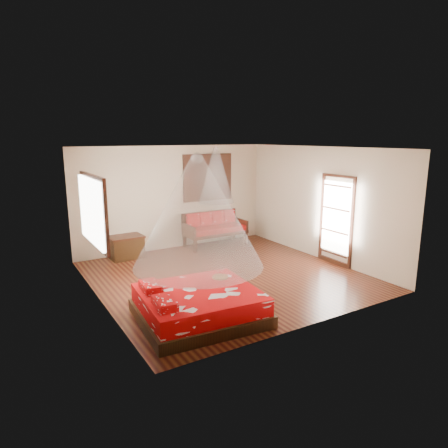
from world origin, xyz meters
The scene contains 10 objects.
room centered at (0.00, 0.00, 1.40)m, with size 5.54×5.54×2.84m.
bed centered at (-1.52, -1.60, 0.25)m, with size 2.13×1.95×0.63m.
daybed centered at (1.05, 2.38, 0.52)m, with size 1.74×0.78×0.94m.
storage_chest centered at (-1.49, 2.45, 0.29)m, with size 0.87×0.65×0.58m.
shutter_panel centered at (1.05, 2.72, 1.90)m, with size 1.52×0.06×1.32m.
window_left centered at (-2.71, 0.20, 1.70)m, with size 0.10×1.74×1.34m.
glazed_door centered at (2.72, -0.60, 1.07)m, with size 0.08×1.02×2.16m.
wine_tray centered at (-0.87, -1.23, 0.56)m, with size 0.30×0.30×0.24m.
mosquito_net_main centered at (-1.50, -1.60, 1.85)m, with size 2.14×2.14×1.80m, color silver.
mosquito_net_daybed centered at (1.05, 2.25, 2.00)m, with size 0.97×0.97×1.50m, color silver.
Camera 1 is at (-4.38, -7.21, 3.03)m, focal length 32.00 mm.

